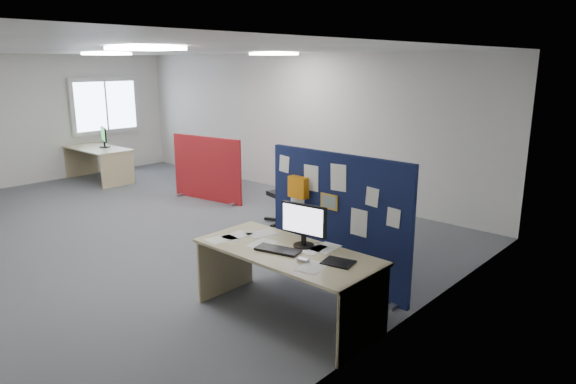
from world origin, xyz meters
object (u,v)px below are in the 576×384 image
Objects in this scene: monitor_main at (304,223)px; main_desk at (290,264)px; monitor_second at (104,136)px; red_divider at (207,169)px; office_chair at (290,187)px; second_desk at (100,155)px; navy_divider at (336,220)px.

main_desk is at bearing -118.15° from monitor_main.
monitor_main reaches higher than monitor_second.
office_chair is at bearing -11.77° from red_divider.
monitor_main is at bearing 4.97° from monitor_second.
office_chair is (5.17, 0.30, -0.35)m from monitor_second.
monitor_second is at bearing 158.37° from monitor_main.
main_desk is 3.76× the size of monitor_main.
second_desk is at bearing -107.23° from monitor_second.
red_divider is 2.19m from office_chair.
main_desk is at bearing -38.19° from red_divider.
monitor_main is 1.07× the size of monitor_second.
monitor_main is (0.05, 0.15, 0.41)m from main_desk.
monitor_main is 4.83m from red_divider.
navy_divider is 7.21m from second_desk.
office_chair is (5.24, 0.39, 0.07)m from second_desk.
red_divider is (-4.21, 2.38, 0.02)m from main_desk.
navy_divider is 0.99× the size of main_desk.
navy_divider is 4.01× the size of monitor_second.
navy_divider is 7.15m from monitor_second.
monitor_second is (-7.24, 1.82, -0.00)m from monitor_main.
office_chair is (-2.08, 2.12, -0.35)m from monitor_main.
main_desk is 3.04m from office_chair.
monitor_second is (0.07, 0.10, 0.42)m from second_desk.
monitor_main reaches higher than main_desk.
red_divider is (-4.27, 2.23, -0.39)m from monitor_main.
second_desk is at bearing -179.33° from red_divider.
navy_divider is 1.15× the size of second_desk.
monitor_second reaches higher than main_desk.
red_divider is at bearing 9.45° from second_desk.
red_divider is at bearing 160.43° from navy_divider.
navy_divider is 0.95m from main_desk.
navy_divider reaches higher than red_divider.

